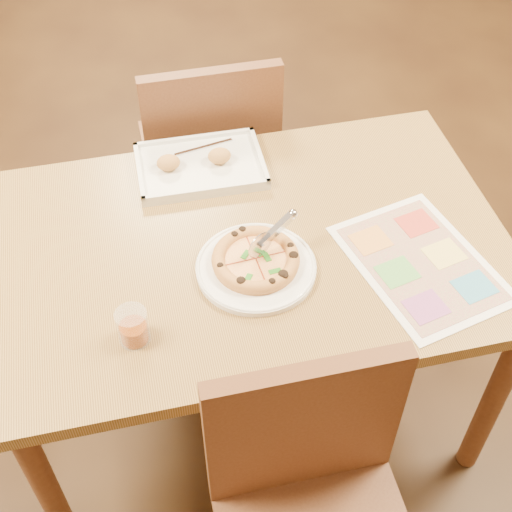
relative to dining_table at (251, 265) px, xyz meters
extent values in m
plane|color=#32200D|center=(0.00, 0.00, -0.63)|extent=(7.00, 7.00, 0.00)
cube|color=olive|center=(0.00, 0.00, 0.07)|extent=(1.30, 0.85, 0.04)
cylinder|color=brown|center=(-0.59, -0.36, -0.29)|extent=(0.06, 0.06, 0.68)
cylinder|color=brown|center=(-0.59, 0.36, -0.29)|extent=(0.06, 0.06, 0.68)
cylinder|color=brown|center=(0.59, -0.36, -0.29)|extent=(0.06, 0.06, 0.68)
cylinder|color=brown|center=(0.59, 0.36, -0.29)|extent=(0.06, 0.06, 0.68)
cube|color=brown|center=(0.00, -0.51, 0.04)|extent=(0.42, 0.04, 0.45)
cube|color=brown|center=(0.00, 0.70, -0.18)|extent=(0.42, 0.42, 0.04)
cube|color=brown|center=(0.00, 0.51, 0.04)|extent=(0.42, 0.04, 0.45)
cylinder|color=white|center=(-0.01, -0.09, 0.09)|extent=(0.36, 0.36, 0.02)
cylinder|color=#E08D4C|center=(-0.01, -0.08, 0.11)|extent=(0.21, 0.21, 0.01)
cylinder|color=#FCE089|center=(-0.01, -0.08, 0.11)|extent=(0.17, 0.17, 0.01)
torus|color=#E08D4C|center=(-0.01, -0.08, 0.11)|extent=(0.21, 0.21, 0.03)
cylinder|color=silver|center=(0.01, -0.08, 0.15)|extent=(0.07, 0.04, 0.07)
cube|color=silver|center=(0.05, -0.05, 0.17)|extent=(0.10, 0.07, 0.06)
cube|color=silver|center=(-0.07, 0.31, 0.10)|extent=(0.35, 0.25, 0.02)
cube|color=silver|center=(-0.07, 0.31, 0.11)|extent=(0.17, 0.04, 0.00)
ellipsoid|color=#C28B45|center=(-0.16, 0.31, 0.13)|extent=(0.07, 0.05, 0.04)
ellipsoid|color=#C28B45|center=(-0.02, 0.30, 0.13)|extent=(0.07, 0.05, 0.04)
cylinder|color=#87370A|center=(-0.32, -0.23, 0.11)|extent=(0.06, 0.06, 0.05)
cylinder|color=white|center=(-0.32, -0.23, 0.13)|extent=(0.07, 0.07, 0.09)
cube|color=white|center=(0.39, -0.16, 0.09)|extent=(0.39, 0.47, 0.00)
camera|label=1|loc=(-0.26, -1.21, 1.39)|focal=50.00mm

